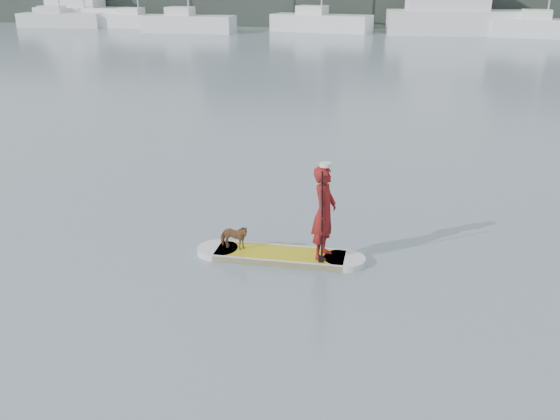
% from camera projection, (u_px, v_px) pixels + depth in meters
% --- Properties ---
extents(ground, '(140.00, 140.00, 0.00)m').
position_uv_depth(ground, '(149.00, 223.00, 13.75)').
color(ground, slate).
rests_on(ground, ground).
extents(paddleboard, '(3.30, 0.87, 0.12)m').
position_uv_depth(paddleboard, '(280.00, 255.00, 12.05)').
color(paddleboard, gold).
rests_on(paddleboard, ground).
extents(paddler, '(0.51, 0.70, 1.78)m').
position_uv_depth(paddler, '(324.00, 212.00, 11.56)').
color(paddler, maroon).
rests_on(paddler, paddleboard).
extents(white_cap, '(0.22, 0.22, 0.07)m').
position_uv_depth(white_cap, '(325.00, 165.00, 11.23)').
color(white_cap, silver).
rests_on(white_cap, paddler).
extents(dog, '(0.61, 0.30, 0.50)m').
position_uv_depth(dog, '(234.00, 237.00, 12.10)').
color(dog, '#50351B').
rests_on(dog, paddleboard).
extents(paddle, '(0.10, 0.30, 2.00)m').
position_uv_depth(paddle, '(322.00, 229.00, 11.37)').
color(paddle, black).
rests_on(paddle, ground).
extents(sailboat_a, '(8.21, 3.74, 11.48)m').
position_uv_depth(sailboat_a, '(60.00, 19.00, 60.81)').
color(sailboat_a, white).
rests_on(sailboat_a, ground).
extents(sailboat_b, '(7.80, 2.65, 11.46)m').
position_uv_depth(sailboat_b, '(138.00, 19.00, 60.22)').
color(sailboat_b, white).
rests_on(sailboat_b, ground).
extents(sailboat_c, '(8.18, 2.89, 11.66)m').
position_uv_depth(sailboat_c, '(188.00, 22.00, 55.79)').
color(sailboat_c, white).
rests_on(sailboat_c, ground).
extents(sailboat_d, '(9.39, 4.49, 13.30)m').
position_uv_depth(sailboat_d, '(320.00, 21.00, 56.38)').
color(sailboat_d, white).
rests_on(sailboat_d, ground).
extents(sailboat_e, '(8.67, 3.70, 12.19)m').
position_uv_depth(sailboat_e, '(545.00, 27.00, 51.49)').
color(sailboat_e, white).
rests_on(sailboat_e, ground).
extents(motor_yacht_a, '(12.74, 5.53, 7.39)m').
position_uv_depth(motor_yacht_a, '(454.00, 10.00, 53.42)').
color(motor_yacht_a, white).
rests_on(motor_yacht_a, ground).
extents(motor_yacht_b, '(9.74, 3.36, 6.42)m').
position_uv_depth(motor_yacht_b, '(80.00, 7.00, 62.92)').
color(motor_yacht_b, white).
rests_on(motor_yacht_b, ground).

